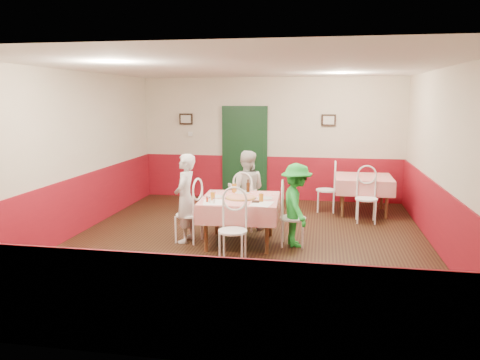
% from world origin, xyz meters
% --- Properties ---
extents(floor, '(7.00, 7.00, 0.00)m').
position_xyz_m(floor, '(0.00, 0.00, 0.00)').
color(floor, black).
rests_on(floor, ground).
extents(ceiling, '(7.00, 7.00, 0.00)m').
position_xyz_m(ceiling, '(0.00, 0.00, 2.80)').
color(ceiling, white).
rests_on(ceiling, back_wall).
extents(back_wall, '(6.00, 0.10, 2.80)m').
position_xyz_m(back_wall, '(0.00, 3.50, 1.40)').
color(back_wall, beige).
rests_on(back_wall, ground).
extents(front_wall, '(6.00, 0.10, 2.80)m').
position_xyz_m(front_wall, '(0.00, -3.50, 1.40)').
color(front_wall, beige).
rests_on(front_wall, ground).
extents(left_wall, '(0.10, 7.00, 2.80)m').
position_xyz_m(left_wall, '(-3.00, 0.00, 1.40)').
color(left_wall, beige).
rests_on(left_wall, ground).
extents(right_wall, '(0.10, 7.00, 2.80)m').
position_xyz_m(right_wall, '(3.00, 0.00, 1.40)').
color(right_wall, beige).
rests_on(right_wall, ground).
extents(wainscot_back, '(6.00, 0.03, 1.00)m').
position_xyz_m(wainscot_back, '(0.00, 3.48, 0.50)').
color(wainscot_back, maroon).
rests_on(wainscot_back, ground).
extents(wainscot_front, '(6.00, 0.03, 1.00)m').
position_xyz_m(wainscot_front, '(0.00, -3.48, 0.50)').
color(wainscot_front, maroon).
rests_on(wainscot_front, ground).
extents(wainscot_left, '(0.03, 7.00, 1.00)m').
position_xyz_m(wainscot_left, '(-2.98, 0.00, 0.50)').
color(wainscot_left, maroon).
rests_on(wainscot_left, ground).
extents(wainscot_right, '(0.03, 7.00, 1.00)m').
position_xyz_m(wainscot_right, '(2.98, 0.00, 0.50)').
color(wainscot_right, maroon).
rests_on(wainscot_right, ground).
extents(door, '(0.96, 0.06, 2.10)m').
position_xyz_m(door, '(-0.60, 3.45, 1.05)').
color(door, black).
rests_on(door, ground).
extents(picture_left, '(0.32, 0.03, 0.26)m').
position_xyz_m(picture_left, '(-2.00, 3.45, 1.85)').
color(picture_left, black).
rests_on(picture_left, back_wall).
extents(picture_right, '(0.32, 0.03, 0.26)m').
position_xyz_m(picture_right, '(1.30, 3.45, 1.85)').
color(picture_right, black).
rests_on(picture_right, back_wall).
extents(thermostat, '(0.10, 0.03, 0.10)m').
position_xyz_m(thermostat, '(-1.90, 3.45, 1.50)').
color(thermostat, white).
rests_on(thermostat, back_wall).
extents(main_table, '(1.28, 1.28, 0.77)m').
position_xyz_m(main_table, '(-0.10, 0.00, 0.38)').
color(main_table, red).
rests_on(main_table, ground).
extents(second_table, '(1.13, 1.13, 0.77)m').
position_xyz_m(second_table, '(2.04, 2.48, 0.38)').
color(second_table, red).
rests_on(second_table, ground).
extents(chair_left, '(0.49, 0.49, 0.90)m').
position_xyz_m(chair_left, '(-0.94, -0.04, 0.45)').
color(chair_left, white).
rests_on(chair_left, ground).
extents(chair_right, '(0.44, 0.44, 0.90)m').
position_xyz_m(chair_right, '(0.75, 0.05, 0.45)').
color(chair_right, white).
rests_on(chair_right, ground).
extents(chair_far, '(0.49, 0.49, 0.90)m').
position_xyz_m(chair_far, '(-0.14, 0.85, 0.45)').
color(chair_far, white).
rests_on(chair_far, ground).
extents(chair_near, '(0.43, 0.43, 0.90)m').
position_xyz_m(chair_near, '(-0.05, -0.85, 0.45)').
color(chair_near, white).
rests_on(chair_near, ground).
extents(chair_second_a, '(0.42, 0.42, 0.90)m').
position_xyz_m(chair_second_a, '(1.29, 2.48, 0.45)').
color(chair_second_a, white).
rests_on(chair_second_a, ground).
extents(chair_second_b, '(0.42, 0.42, 0.90)m').
position_xyz_m(chair_second_b, '(2.04, 1.73, 0.45)').
color(chair_second_b, white).
rests_on(chair_second_b, ground).
extents(pizza, '(0.49, 0.49, 0.03)m').
position_xyz_m(pizza, '(-0.08, -0.05, 0.78)').
color(pizza, '#B74723').
rests_on(pizza, main_table).
extents(plate_left, '(0.26, 0.26, 0.01)m').
position_xyz_m(plate_left, '(-0.50, -0.03, 0.77)').
color(plate_left, white).
rests_on(plate_left, main_table).
extents(plate_right, '(0.26, 0.26, 0.01)m').
position_xyz_m(plate_right, '(0.30, 0.00, 0.77)').
color(plate_right, white).
rests_on(plate_right, main_table).
extents(plate_far, '(0.26, 0.26, 0.01)m').
position_xyz_m(plate_far, '(-0.13, 0.41, 0.77)').
color(plate_far, white).
rests_on(plate_far, main_table).
extents(glass_a, '(0.07, 0.07, 0.13)m').
position_xyz_m(glass_a, '(-0.48, -0.25, 0.82)').
color(glass_a, '#BF7219').
rests_on(glass_a, main_table).
extents(glass_b, '(0.07, 0.07, 0.12)m').
position_xyz_m(glass_b, '(0.28, -0.21, 0.82)').
color(glass_b, '#BF7219').
rests_on(glass_b, main_table).
extents(glass_c, '(0.08, 0.08, 0.15)m').
position_xyz_m(glass_c, '(-0.27, 0.41, 0.83)').
color(glass_c, '#BF7219').
rests_on(glass_c, main_table).
extents(beer_bottle, '(0.06, 0.06, 0.21)m').
position_xyz_m(beer_bottle, '(-0.03, 0.41, 0.86)').
color(beer_bottle, '#381C0A').
rests_on(beer_bottle, main_table).
extents(shaker_a, '(0.04, 0.04, 0.09)m').
position_xyz_m(shaker_a, '(-0.49, -0.43, 0.81)').
color(shaker_a, silver).
rests_on(shaker_a, main_table).
extents(shaker_b, '(0.04, 0.04, 0.09)m').
position_xyz_m(shaker_b, '(-0.41, -0.48, 0.81)').
color(shaker_b, silver).
rests_on(shaker_b, main_table).
extents(shaker_c, '(0.04, 0.04, 0.09)m').
position_xyz_m(shaker_c, '(-0.54, -0.39, 0.81)').
color(shaker_c, '#B23319').
rests_on(shaker_c, main_table).
extents(menu_left, '(0.37, 0.45, 0.00)m').
position_xyz_m(menu_left, '(-0.45, -0.39, 0.76)').
color(menu_left, white).
rests_on(menu_left, main_table).
extents(menu_right, '(0.36, 0.44, 0.00)m').
position_xyz_m(menu_right, '(0.31, -0.37, 0.76)').
color(menu_right, white).
rests_on(menu_right, main_table).
extents(wallet, '(0.11, 0.10, 0.02)m').
position_xyz_m(wallet, '(0.20, -0.28, 0.77)').
color(wallet, black).
rests_on(wallet, main_table).
extents(diner_left, '(0.37, 0.54, 1.46)m').
position_xyz_m(diner_left, '(-0.99, -0.04, 0.73)').
color(diner_left, gray).
rests_on(diner_left, ground).
extents(diner_far, '(0.71, 0.56, 1.42)m').
position_xyz_m(diner_far, '(-0.14, 0.90, 0.71)').
color(diner_far, gray).
rests_on(diner_far, ground).
extents(diner_right, '(0.71, 0.96, 1.33)m').
position_xyz_m(diner_right, '(0.80, 0.05, 0.67)').
color(diner_right, gray).
rests_on(diner_right, ground).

